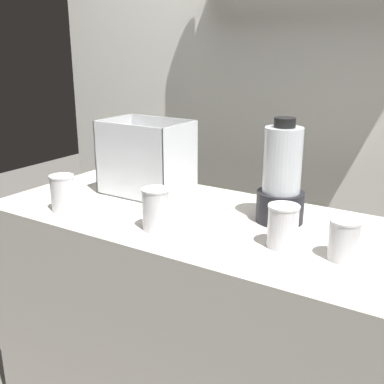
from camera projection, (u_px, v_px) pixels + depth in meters
name	position (u px, v px, depth m)	size (l,w,h in m)	color
counter	(192.00, 330.00, 1.72)	(1.40, 0.64, 0.90)	beige
back_wall_unit	(284.00, 89.00, 2.09)	(2.60, 0.24, 2.50)	silver
carrot_display_bin	(148.00, 170.00, 1.79)	(0.32, 0.22, 0.28)	white
blender_pitcher	(281.00, 180.00, 1.48)	(0.15, 0.15, 0.34)	black
juice_cup_orange_far_left	(63.00, 195.00, 1.61)	(0.08, 0.08, 0.13)	white
juice_cup_orange_left	(156.00, 211.00, 1.44)	(0.09, 0.09, 0.13)	white
juice_cup_pomegranate_middle	(283.00, 228.00, 1.31)	(0.09, 0.09, 0.12)	white
juice_cup_pomegranate_right	(344.00, 241.00, 1.24)	(0.08, 0.08, 0.11)	white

